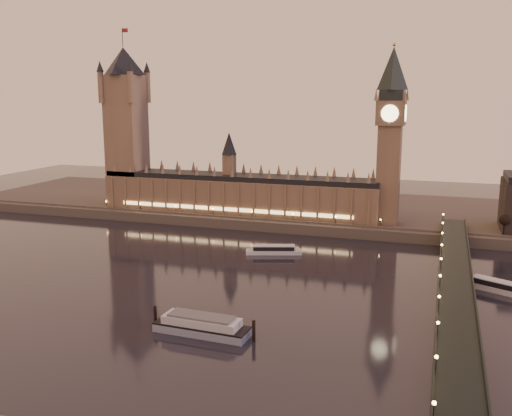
% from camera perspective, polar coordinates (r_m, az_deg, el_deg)
% --- Properties ---
extents(ground, '(700.00, 700.00, 0.00)m').
position_cam_1_polar(ground, '(247.77, -2.73, -7.88)').
color(ground, black).
rests_on(ground, ground).
extents(far_embankment, '(560.00, 130.00, 6.00)m').
position_cam_1_polar(far_embankment, '(394.93, 10.04, -0.36)').
color(far_embankment, '#423D35').
rests_on(far_embankment, ground).
extents(palace_of_westminster, '(180.00, 26.62, 52.00)m').
position_cam_1_polar(palace_of_westminster, '(366.38, -1.81, 1.89)').
color(palace_of_westminster, brown).
rests_on(palace_of_westminster, ground).
extents(victoria_tower, '(31.68, 31.68, 118.00)m').
position_cam_1_polar(victoria_tower, '(396.63, -12.87, 8.73)').
color(victoria_tower, brown).
rests_on(victoria_tower, ground).
extents(big_ben, '(17.68, 17.68, 104.00)m').
position_cam_1_polar(big_ben, '(341.08, 13.31, 8.05)').
color(big_ben, brown).
rests_on(big_ben, ground).
extents(westminster_bridge, '(13.20, 260.00, 15.30)m').
position_cam_1_polar(westminster_bridge, '(231.00, 19.23, -8.50)').
color(westminster_bridge, black).
rests_on(westminster_bridge, ground).
extents(bare_tree_0, '(5.93, 5.93, 12.06)m').
position_cam_1_polar(bare_tree_0, '(335.37, 23.52, -1.08)').
color(bare_tree_0, black).
rests_on(bare_tree_0, ground).
extents(cruise_boat_a, '(29.32, 14.88, 4.61)m').
position_cam_1_polar(cruise_boat_a, '(296.85, 1.79, -4.22)').
color(cruise_boat_a, silver).
rests_on(cruise_boat_a, ground).
extents(cruise_boat_b, '(26.42, 17.64, 4.85)m').
position_cam_1_polar(cruise_boat_b, '(261.93, 22.87, -7.22)').
color(cruise_boat_b, silver).
rests_on(cruise_boat_b, ground).
extents(moored_barge, '(38.95, 10.89, 7.14)m').
position_cam_1_polar(moored_barge, '(201.42, -5.45, -11.60)').
color(moored_barge, '#7F8EA2').
rests_on(moored_barge, ground).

